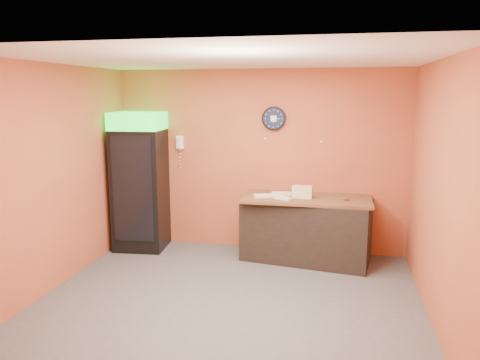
# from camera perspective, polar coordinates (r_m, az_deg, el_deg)

# --- Properties ---
(floor) EXTENTS (4.50, 4.50, 0.00)m
(floor) POSITION_cam_1_polar(r_m,az_deg,el_deg) (5.77, -1.29, -14.43)
(floor) COLOR #47474C
(floor) RESTS_ON ground
(back_wall) EXTENTS (4.50, 0.02, 2.80)m
(back_wall) POSITION_cam_1_polar(r_m,az_deg,el_deg) (7.27, 2.31, 2.35)
(back_wall) COLOR #BD5A35
(back_wall) RESTS_ON floor
(left_wall) EXTENTS (0.02, 4.00, 2.80)m
(left_wall) POSITION_cam_1_polar(r_m,az_deg,el_deg) (6.24, -21.88, 0.23)
(left_wall) COLOR #BD5A35
(left_wall) RESTS_ON floor
(right_wall) EXTENTS (0.02, 4.00, 2.80)m
(right_wall) POSITION_cam_1_polar(r_m,az_deg,el_deg) (5.29, 23.08, -1.61)
(right_wall) COLOR #BD5A35
(right_wall) RESTS_ON floor
(ceiling) EXTENTS (4.50, 4.00, 0.02)m
(ceiling) POSITION_cam_1_polar(r_m,az_deg,el_deg) (5.24, -1.43, 14.52)
(ceiling) COLOR white
(ceiling) RESTS_ON back_wall
(beverage_cooler) EXTENTS (0.82, 0.83, 2.15)m
(beverage_cooler) POSITION_cam_1_polar(r_m,az_deg,el_deg) (7.48, -12.17, -0.36)
(beverage_cooler) COLOR black
(beverage_cooler) RESTS_ON floor
(prep_counter) EXTENTS (1.91, 1.05, 0.91)m
(prep_counter) POSITION_cam_1_polar(r_m,az_deg,el_deg) (6.99, 8.07, -6.04)
(prep_counter) COLOR black
(prep_counter) RESTS_ON floor
(wall_clock) EXTENTS (0.36, 0.06, 0.36)m
(wall_clock) POSITION_cam_1_polar(r_m,az_deg,el_deg) (7.14, 4.14, 7.49)
(wall_clock) COLOR black
(wall_clock) RESTS_ON back_wall
(wall_phone) EXTENTS (0.11, 0.10, 0.21)m
(wall_phone) POSITION_cam_1_polar(r_m,az_deg,el_deg) (7.50, -7.35, 4.58)
(wall_phone) COLOR white
(wall_phone) RESTS_ON back_wall
(butcher_paper) EXTENTS (1.84, 0.89, 0.04)m
(butcher_paper) POSITION_cam_1_polar(r_m,az_deg,el_deg) (6.87, 8.17, -2.25)
(butcher_paper) COLOR brown
(butcher_paper) RESTS_ON prep_counter
(sub_roll_stack) EXTENTS (0.29, 0.12, 0.18)m
(sub_roll_stack) POSITION_cam_1_polar(r_m,az_deg,el_deg) (6.77, 7.59, -1.46)
(sub_roll_stack) COLOR beige
(sub_roll_stack) RESTS_ON butcher_paper
(wrapped_sandwich_left) EXTENTS (0.33, 0.23, 0.04)m
(wrapped_sandwich_left) POSITION_cam_1_polar(r_m,az_deg,el_deg) (6.79, 3.00, -1.93)
(wrapped_sandwich_left) COLOR silver
(wrapped_sandwich_left) RESTS_ON butcher_paper
(wrapped_sandwich_mid) EXTENTS (0.28, 0.22, 0.04)m
(wrapped_sandwich_mid) POSITION_cam_1_polar(r_m,az_deg,el_deg) (6.68, 5.25, -2.20)
(wrapped_sandwich_mid) COLOR silver
(wrapped_sandwich_mid) RESTS_ON butcher_paper
(wrapped_sandwich_right) EXTENTS (0.29, 0.13, 0.04)m
(wrapped_sandwich_right) POSITION_cam_1_polar(r_m,az_deg,el_deg) (6.97, 5.07, -1.65)
(wrapped_sandwich_right) COLOR silver
(wrapped_sandwich_right) RESTS_ON butcher_paper
(kitchen_tool) EXTENTS (0.06, 0.06, 0.06)m
(kitchen_tool) POSITION_cam_1_polar(r_m,az_deg,el_deg) (6.96, 6.80, -1.63)
(kitchen_tool) COLOR silver
(kitchen_tool) RESTS_ON butcher_paper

